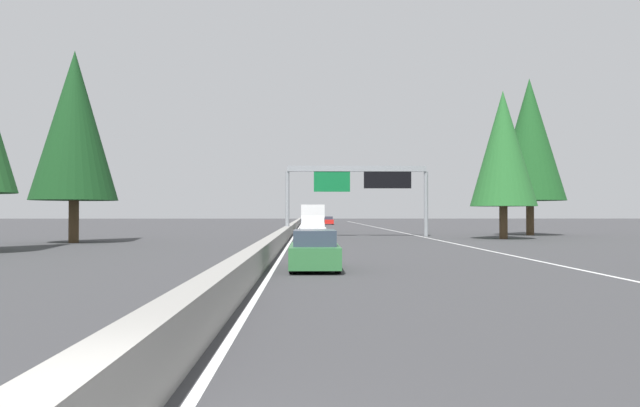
{
  "coord_description": "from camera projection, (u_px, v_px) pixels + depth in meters",
  "views": [
    {
      "loc": [
        -4.18,
        -1.54,
        2.09
      ],
      "look_at": [
        61.04,
        -2.83,
        3.12
      ],
      "focal_mm": 33.78,
      "sensor_mm": 36.0,
      "label": 1
    }
  ],
  "objects": [
    {
      "name": "conifer_right_mid",
      "position": [
        530.0,
        140.0,
        56.75
      ],
      "size": [
        6.53,
        6.53,
        14.83
      ],
      "color": "#4C3823",
      "rests_on": "ground"
    },
    {
      "name": "conifer_left_near",
      "position": [
        74.0,
        126.0,
        42.37
      ],
      "size": [
        5.98,
        5.98,
        13.58
      ],
      "color": "#4C3823",
      "rests_on": "ground"
    },
    {
      "name": "conifer_right_near",
      "position": [
        503.0,
        149.0,
        48.53
      ],
      "size": [
        5.28,
        5.28,
        12.0
      ],
      "color": "#4C3823",
      "rests_on": "ground"
    },
    {
      "name": "median_barrier",
      "position": [
        295.0,
        225.0,
        84.09
      ],
      "size": [
        180.0,
        0.56,
        0.9
      ],
      "primitive_type": "cube",
      "color": "gray",
      "rests_on": "ground"
    },
    {
      "name": "shoulder_stripe_median",
      "position": [
        298.0,
        230.0,
        74.1
      ],
      "size": [
        160.0,
        0.16,
        0.01
      ],
      "primitive_type": "cube",
      "color": "silver",
      "rests_on": "ground"
    },
    {
      "name": "sedan_mid_center",
      "position": [
        328.0,
        221.0,
        108.4
      ],
      "size": [
        4.4,
        1.8,
        1.47
      ],
      "color": "red",
      "rests_on": "ground"
    },
    {
      "name": "ground_plane",
      "position": [
        294.0,
        233.0,
        64.1
      ],
      "size": [
        320.0,
        320.0,
        0.0
      ],
      "primitive_type": "plane",
      "color": "#38383A"
    },
    {
      "name": "shoulder_stripe_right",
      "position": [
        389.0,
        230.0,
        74.32
      ],
      "size": [
        160.0,
        0.16,
        0.01
      ],
      "primitive_type": "cube",
      "color": "silver",
      "rests_on": "ground"
    },
    {
      "name": "pickup_far_center",
      "position": [
        313.0,
        227.0,
        48.89
      ],
      "size": [
        5.6,
        2.0,
        1.86
      ],
      "color": "white",
      "rests_on": "ground"
    },
    {
      "name": "box_truck_far_left",
      "position": [
        313.0,
        217.0,
        65.26
      ],
      "size": [
        8.5,
        2.4,
        2.95
      ],
      "color": "white",
      "rests_on": "ground"
    },
    {
      "name": "sign_gantry_overhead",
      "position": [
        359.0,
        180.0,
        53.27
      ],
      "size": [
        0.5,
        12.68,
        6.27
      ],
      "color": "gray",
      "rests_on": "ground"
    },
    {
      "name": "sedan_mid_left",
      "position": [
        315.0,
        251.0,
        22.21
      ],
      "size": [
        4.4,
        1.8,
        1.47
      ],
      "color": "#2D6B38",
      "rests_on": "ground"
    }
  ]
}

